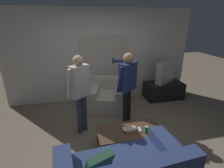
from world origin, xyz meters
name	(u,v)px	position (x,y,z in m)	size (l,w,h in m)	color
ground_plane	(119,140)	(0.00, 0.00, 0.00)	(16.00, 16.00, 0.00)	#7F705B
wall_back	(101,56)	(0.00, 2.03, 1.28)	(5.20, 0.08, 2.55)	silver
armchair_beige	(107,96)	(0.03, 1.41, 0.31)	(1.12, 1.09, 0.78)	beige
coffee_table	(130,131)	(0.12, -0.24, 0.35)	(1.17, 0.57, 0.38)	brown
tv_stand	(163,90)	(1.80, 1.61, 0.24)	(1.10, 0.59, 0.48)	black
tv	(165,73)	(1.80, 1.61, 0.80)	(0.66, 0.47, 0.63)	#B2B2B7
person_left_standing	(79,86)	(-0.70, 0.47, 1.03)	(0.47, 0.76, 1.64)	#33384C
person_right_standing	(127,80)	(0.32, 0.61, 1.04)	(0.52, 0.83, 1.62)	black
book_stack	(129,129)	(0.11, -0.27, 0.41)	(0.24, 0.16, 0.05)	gold
soda_can	(146,130)	(0.38, -0.38, 0.44)	(0.07, 0.07, 0.13)	#238E47
spare_remote	(140,129)	(0.30, -0.29, 0.39)	(0.05, 0.13, 0.02)	white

